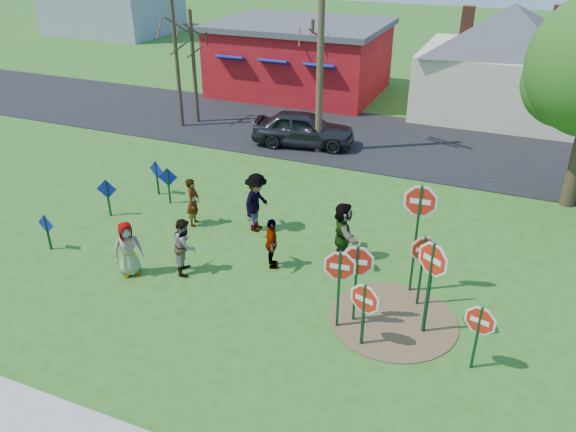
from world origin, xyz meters
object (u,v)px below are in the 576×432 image
(stop_sign_d, at_px, (423,254))
(person_b, at_px, (193,202))
(stop_sign_a, at_px, (339,273))
(stop_sign_c, at_px, (432,268))
(suv, at_px, (304,129))
(stop_sign_b, at_px, (419,212))
(person_a, at_px, (128,249))
(utility_pole, at_px, (321,40))

(stop_sign_d, distance_m, person_b, 7.81)
(stop_sign_a, distance_m, person_b, 6.82)
(stop_sign_c, distance_m, suv, 13.06)
(stop_sign_b, relative_size, stop_sign_c, 1.24)
(person_b, bearing_deg, suv, -18.51)
(person_a, bearing_deg, suv, 34.28)
(stop_sign_a, height_order, person_a, stop_sign_a)
(stop_sign_b, bearing_deg, person_b, 166.83)
(suv, distance_m, utility_pole, 4.03)
(stop_sign_c, relative_size, person_a, 1.62)
(stop_sign_a, distance_m, suv, 12.58)
(suv, bearing_deg, person_a, 165.90)
(stop_sign_a, height_order, person_b, stop_sign_a)
(stop_sign_d, height_order, person_b, stop_sign_d)
(person_b, distance_m, utility_pole, 8.79)
(stop_sign_d, distance_m, person_a, 7.95)
(stop_sign_b, distance_m, suv, 11.46)
(stop_sign_a, bearing_deg, stop_sign_d, 37.42)
(person_a, bearing_deg, stop_sign_d, -39.72)
(stop_sign_d, relative_size, suv, 0.48)
(stop_sign_d, relative_size, utility_pole, 0.24)
(person_a, height_order, person_b, person_b)
(suv, bearing_deg, stop_sign_a, -165.13)
(stop_sign_c, distance_m, person_a, 8.18)
(stop_sign_a, xyz_separation_m, suv, (-5.31, 11.38, -0.76))
(stop_sign_d, distance_m, utility_pole, 11.58)
(utility_pole, bearing_deg, stop_sign_b, -56.45)
(stop_sign_d, relative_size, person_a, 1.33)
(utility_pole, bearing_deg, stop_sign_a, -67.80)
(stop_sign_b, relative_size, person_b, 2.01)
(stop_sign_b, relative_size, stop_sign_d, 1.52)
(suv, bearing_deg, stop_sign_b, -154.26)
(stop_sign_d, height_order, suv, stop_sign_d)
(suv, bearing_deg, stop_sign_d, -154.63)
(stop_sign_c, xyz_separation_m, utility_pole, (-6.46, 10.34, 2.89))
(stop_sign_a, distance_m, person_a, 6.14)
(stop_sign_b, distance_m, utility_pole, 10.77)
(person_b, bearing_deg, stop_sign_a, -132.22)
(stop_sign_b, height_order, stop_sign_d, stop_sign_b)
(stop_sign_d, bearing_deg, stop_sign_a, -162.82)
(person_b, relative_size, suv, 0.37)
(stop_sign_b, height_order, utility_pole, utility_pole)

